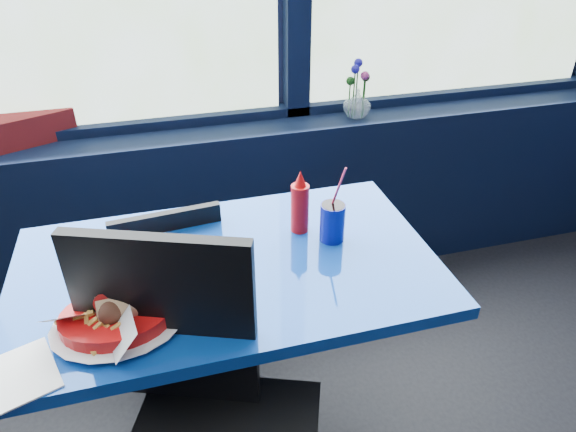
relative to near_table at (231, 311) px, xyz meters
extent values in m
cube|color=black|center=(-0.30, 0.87, -0.17)|extent=(5.00, 0.26, 0.80)
cube|color=black|center=(-0.30, 0.95, 0.24)|extent=(4.80, 0.08, 0.06)
cylinder|color=black|center=(0.00, 0.00, -0.55)|extent=(0.44, 0.44, 0.03)
cylinder|color=black|center=(0.00, 0.00, -0.23)|extent=(0.12, 0.12, 0.68)
cube|color=navy|center=(0.00, 0.00, 0.16)|extent=(1.20, 0.70, 0.04)
cube|color=black|center=(-0.18, -0.21, 0.20)|extent=(0.42, 0.19, 0.51)
cube|color=black|center=(-0.14, 0.40, -0.18)|extent=(0.40, 0.40, 0.03)
cube|color=black|center=(-0.15, 0.23, 0.04)|extent=(0.35, 0.06, 0.40)
cylinder|color=black|center=(0.00, 0.57, -0.38)|extent=(0.02, 0.02, 0.38)
cylinder|color=black|center=(0.03, 0.26, -0.38)|extent=(0.02, 0.02, 0.38)
cylinder|color=black|center=(-0.31, 0.54, -0.38)|extent=(0.02, 0.02, 0.38)
cylinder|color=black|center=(-0.28, 0.23, -0.38)|extent=(0.02, 0.02, 0.38)
imported|color=silver|center=(0.73, 0.84, 0.29)|extent=(0.13, 0.14, 0.12)
cylinder|color=#1E5919|center=(0.71, 0.84, 0.33)|extent=(0.01, 0.01, 0.20)
sphere|color=#231DAB|center=(0.71, 0.84, 0.45)|extent=(0.04, 0.04, 0.04)
cylinder|color=#1E5919|center=(0.75, 0.82, 0.32)|extent=(0.01, 0.01, 0.17)
sphere|color=#CA3B82|center=(0.75, 0.82, 0.42)|extent=(0.04, 0.04, 0.04)
cylinder|color=#1E5919|center=(0.73, 0.86, 0.34)|extent=(0.01, 0.01, 0.22)
sphere|color=#231DAB|center=(0.73, 0.86, 0.47)|extent=(0.04, 0.04, 0.04)
cylinder|color=#1E5919|center=(0.69, 0.85, 0.31)|extent=(0.01, 0.01, 0.15)
sphere|color=#1E5919|center=(0.69, 0.85, 0.39)|extent=(0.04, 0.04, 0.04)
cylinder|color=#1E5919|center=(0.76, 0.84, 0.31)|extent=(0.01, 0.01, 0.16)
sphere|color=#1E5919|center=(0.76, 0.84, 0.41)|extent=(0.04, 0.04, 0.04)
cylinder|color=red|center=(-0.30, -0.18, 0.21)|extent=(0.35, 0.35, 0.05)
cylinder|color=white|center=(-0.30, -0.18, 0.20)|extent=(0.33, 0.33, 0.00)
cylinder|color=silver|center=(-0.19, -0.14, 0.24)|extent=(0.07, 0.09, 0.09)
sphere|color=brown|center=(-0.31, -0.19, 0.25)|extent=(0.06, 0.06, 0.06)
cylinder|color=#A91512|center=(-0.32, -0.19, 0.27)|extent=(0.05, 0.05, 0.01)
cylinder|color=red|center=(0.25, 0.12, 0.26)|extent=(0.06, 0.06, 0.16)
cone|color=red|center=(0.25, 0.12, 0.37)|extent=(0.04, 0.04, 0.05)
cylinder|color=navy|center=(0.33, 0.04, 0.24)|extent=(0.08, 0.08, 0.12)
cylinder|color=black|center=(0.33, 0.04, 0.30)|extent=(0.07, 0.07, 0.01)
cylinder|color=#FB345A|center=(0.34, 0.04, 0.35)|extent=(0.03, 0.06, 0.17)
cube|color=white|center=(-0.52, -0.28, 0.18)|extent=(0.22, 0.22, 0.00)
camera|label=1|loc=(-0.14, -1.17, 1.09)|focal=32.00mm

